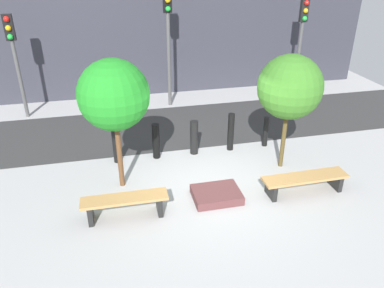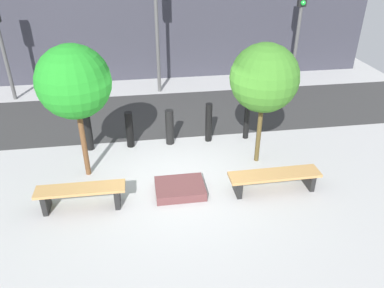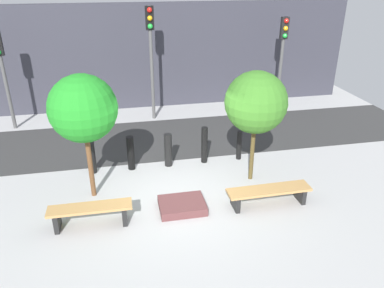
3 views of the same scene
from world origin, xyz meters
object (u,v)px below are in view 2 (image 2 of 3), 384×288
at_px(bollard_center, 170,127).
at_px(traffic_light_mid_east, 300,16).
at_px(tree_behind_right_bench, 264,78).
at_px(bollard_far_right, 246,123).
at_px(bollard_far_left, 88,131).
at_px(tree_behind_left_bench, 74,82).
at_px(bollard_left, 130,130).
at_px(planter_bed, 180,188).
at_px(bollard_right, 209,122).
at_px(bench_right, 274,178).
at_px(traffic_light_mid_west, 156,11).
at_px(bench_left, 81,193).

relative_size(bollard_center, traffic_light_mid_east, 0.27).
xyz_separation_m(tree_behind_right_bench, bollard_far_right, (0.05, 1.17, -1.69)).
distance_m(bollard_center, bollard_far_right, 2.08).
bearing_deg(traffic_light_mid_east, bollard_far_right, -126.54).
bearing_deg(bollard_center, bollard_far_left, 180.00).
bearing_deg(bollard_far_left, bollard_center, 0.00).
height_order(tree_behind_left_bench, bollard_far_right, tree_behind_left_bench).
xyz_separation_m(tree_behind_left_bench, bollard_left, (0.99, 1.17, -1.76)).
distance_m(planter_bed, bollard_right, 2.47).
bearing_deg(bollard_far_right, bollard_left, 180.00).
bearing_deg(planter_bed, bollard_left, 115.28).
relative_size(tree_behind_left_bench, bollard_left, 3.12).
relative_size(tree_behind_left_bench, bollard_far_right, 3.48).
relative_size(bench_right, planter_bed, 1.89).
height_order(tree_behind_left_bench, tree_behind_right_bench, tree_behind_left_bench).
relative_size(bench_right, bollard_left, 2.05).
xyz_separation_m(bollard_far_left, bollard_right, (3.11, 0.00, 0.02)).
bearing_deg(bench_right, bollard_far_right, 88.22).
height_order(bollard_right, traffic_light_mid_east, traffic_light_mid_east).
distance_m(tree_behind_left_bench, bollard_center, 2.94).
bearing_deg(bench_right, planter_bed, 173.76).
bearing_deg(bollard_far_right, bollard_right, 180.00).
bearing_deg(traffic_light_mid_west, bollard_far_left, -118.72).
bearing_deg(bollard_right, bollard_far_left, 180.00).
xyz_separation_m(bollard_center, traffic_light_mid_west, (0.00, 3.79, 2.25)).
relative_size(bench_right, bollard_far_right, 2.28).
height_order(bollard_far_left, bollard_center, bollard_far_left).
distance_m(tree_behind_right_bench, traffic_light_mid_east, 5.73).
xyz_separation_m(bench_left, planter_bed, (2.03, 0.20, -0.25)).
height_order(tree_behind_right_bench, bollard_right, tree_behind_right_bench).
xyz_separation_m(tree_behind_left_bench, bollard_far_left, (-0.05, 1.17, -1.73)).
relative_size(tree_behind_left_bench, tree_behind_right_bench, 1.05).
height_order(bench_left, traffic_light_mid_west, traffic_light_mid_west).
xyz_separation_m(bollard_far_left, bollard_center, (2.08, 0.00, -0.04)).
distance_m(tree_behind_left_bench, bollard_left, 2.34).
xyz_separation_m(bench_right, planter_bed, (-2.03, 0.20, -0.21)).
distance_m(bench_right, bollard_center, 3.14).
distance_m(bollard_left, bollard_far_right, 3.11).
xyz_separation_m(traffic_light_mid_west, traffic_light_mid_east, (4.88, -0.00, -0.29)).
relative_size(bollard_far_left, bollard_center, 1.08).
bearing_deg(traffic_light_mid_east, bollard_left, -147.39).
bearing_deg(planter_bed, tree_behind_left_bench, 153.16).
height_order(bench_left, planter_bed, bench_left).
bearing_deg(traffic_light_mid_west, tree_behind_right_bench, -67.78).
xyz_separation_m(bollard_left, bollard_center, (1.04, 0.00, -0.01)).
bearing_deg(tree_behind_left_bench, planter_bed, -26.84).
height_order(bench_right, traffic_light_mid_west, traffic_light_mid_west).
height_order(bench_right, bollard_left, bollard_left).
bearing_deg(bollard_far_right, bollard_center, 180.00).
relative_size(bench_left, bollard_center, 1.86).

